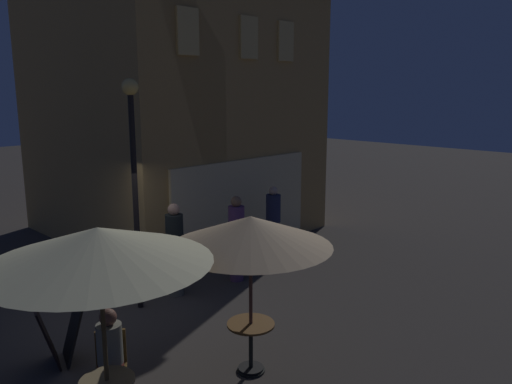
{
  "coord_description": "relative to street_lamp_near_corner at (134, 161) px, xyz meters",
  "views": [
    {
      "loc": [
        -4.21,
        -7.63,
        3.91
      ],
      "look_at": [
        2.14,
        -1.44,
        2.12
      ],
      "focal_mm": 35.39,
      "sensor_mm": 36.0,
      "label": 1
    }
  ],
  "objects": [
    {
      "name": "ground_plane",
      "position": [
        -0.52,
        0.05,
        -2.7
      ],
      "size": [
        60.0,
        60.0,
        0.0
      ],
      "primitive_type": "plane",
      "color": "#3B3631"
    },
    {
      "name": "patron_seated_0",
      "position": [
        -1.9,
        -2.29,
        -1.98
      ],
      "size": [
        0.47,
        0.51,
        1.28
      ],
      "rotation": [
        0.0,
        0.0,
        -2.14
      ],
      "color": "#491A17",
      "rests_on": "ground"
    },
    {
      "name": "patio_umbrella_0",
      "position": [
        -2.23,
        -2.82,
        -0.41
      ],
      "size": [
        2.44,
        2.44,
        2.5
      ],
      "color": "black",
      "rests_on": "ground"
    },
    {
      "name": "patron_standing_3",
      "position": [
        3.65,
        0.04,
        -1.81
      ],
      "size": [
        0.34,
        0.34,
        1.76
      ],
      "rotation": [
        0.0,
        0.0,
        3.55
      ],
      "color": "slate",
      "rests_on": "ground"
    },
    {
      "name": "patron_standing_1",
      "position": [
        2.16,
        -0.3,
        -1.78
      ],
      "size": [
        0.33,
        0.33,
        1.8
      ],
      "rotation": [
        0.0,
        0.0,
        0.34
      ],
      "color": "#5F3D63",
      "rests_on": "ground"
    },
    {
      "name": "patron_standing_2",
      "position": [
        0.81,
        -0.01,
        -1.77
      ],
      "size": [
        0.34,
        0.34,
        1.82
      ],
      "rotation": [
        0.0,
        0.0,
        2.85
      ],
      "color": "slate",
      "rests_on": "ground"
    },
    {
      "name": "cafe_table_1",
      "position": [
        -0.11,
        -2.98,
        -2.19
      ],
      "size": [
        0.67,
        0.67,
        0.73
      ],
      "color": "black",
      "rests_on": "ground"
    },
    {
      "name": "cafe_chair_0",
      "position": [
        -1.82,
        -2.17,
        -2.16
      ],
      "size": [
        0.53,
        0.53,
        0.91
      ],
      "rotation": [
        0.0,
        0.0,
        -2.14
      ],
      "color": "brown",
      "rests_on": "ground"
    },
    {
      "name": "patio_umbrella_1",
      "position": [
        -0.11,
        -2.98,
        -0.65
      ],
      "size": [
        2.22,
        2.22,
        2.27
      ],
      "color": "black",
      "rests_on": "ground"
    },
    {
      "name": "menu_sandwich_board",
      "position": [
        -1.88,
        -0.84,
        -2.23
      ],
      "size": [
        0.78,
        0.72,
        0.91
      ],
      "rotation": [
        0.0,
        0.0,
        -0.31
      ],
      "color": "black",
      "rests_on": "ground"
    },
    {
      "name": "cafe_building",
      "position": [
        2.89,
        3.04,
        1.04
      ],
      "size": [
        6.12,
        6.24,
        7.48
      ],
      "color": "tan",
      "rests_on": "ground"
    },
    {
      "name": "street_lamp_near_corner",
      "position": [
        0.0,
        0.0,
        0.0
      ],
      "size": [
        0.29,
        0.29,
        4.11
      ],
      "color": "black",
      "rests_on": "ground"
    }
  ]
}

